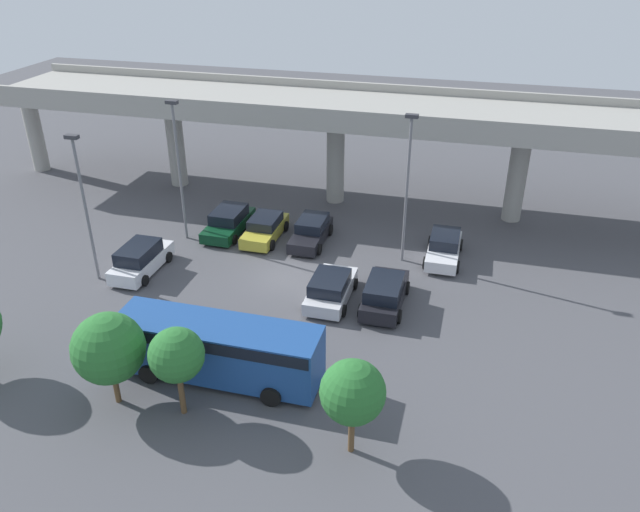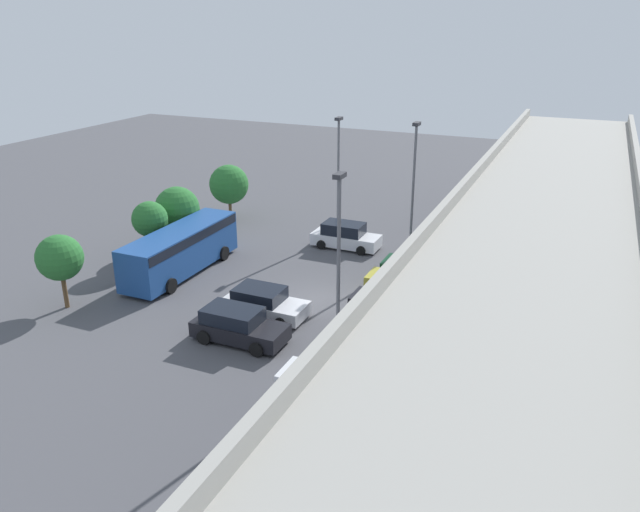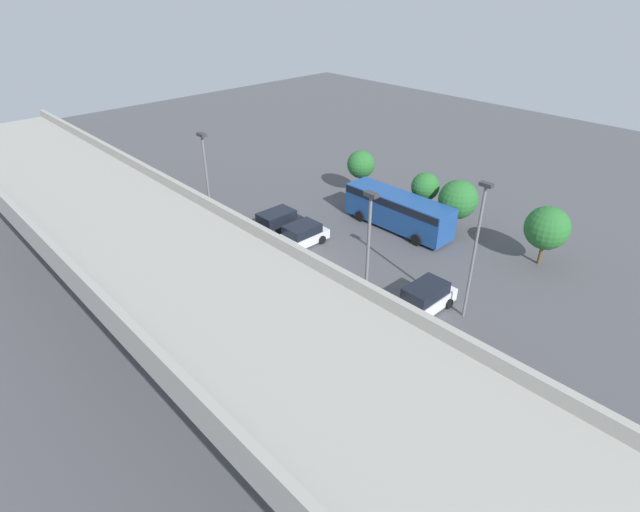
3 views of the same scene
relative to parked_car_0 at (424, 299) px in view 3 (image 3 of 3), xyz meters
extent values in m
plane|color=#4C4C51|center=(8.23, 1.66, -0.81)|extent=(104.86, 104.86, 0.00)
cube|color=#9E9B93|center=(8.23, 12.94, 5.85)|extent=(48.94, 7.73, 0.90)
cube|color=#9E9B93|center=(8.23, 9.22, 6.58)|extent=(48.94, 0.30, 0.55)
cube|color=#9E9B93|center=(8.23, 16.65, 6.58)|extent=(48.94, 0.30, 0.55)
cylinder|color=#9E9B93|center=(-4.00, 12.94, 2.30)|extent=(1.24, 1.24, 6.21)
cylinder|color=#9E9B93|center=(8.23, 12.94, 2.30)|extent=(1.24, 1.24, 6.21)
cylinder|color=#9E9B93|center=(20.47, 12.94, 2.30)|extent=(1.24, 1.24, 6.21)
cylinder|color=#9E9B93|center=(32.70, 12.94, 2.30)|extent=(1.24, 1.24, 6.21)
cube|color=silver|center=(0.00, 0.06, -0.25)|extent=(1.81, 4.56, 0.79)
cube|color=black|center=(0.00, -0.12, 0.52)|extent=(1.66, 2.69, 0.76)
cylinder|color=black|center=(-0.93, 1.47, -0.50)|extent=(0.22, 0.62, 0.62)
cylinder|color=black|center=(0.93, 1.47, -0.50)|extent=(0.22, 0.62, 0.62)
cylinder|color=black|center=(-0.93, -1.35, -0.50)|extent=(0.22, 0.62, 0.62)
cylinder|color=black|center=(0.93, -1.35, -0.50)|extent=(0.22, 0.62, 0.62)
cube|color=#0C381E|center=(2.83, 6.12, -0.31)|extent=(1.94, 4.82, 0.66)
cube|color=black|center=(2.83, 6.27, 0.37)|extent=(1.79, 2.61, 0.70)
cylinder|color=black|center=(3.82, 4.63, -0.50)|extent=(0.22, 0.62, 0.62)
cylinder|color=black|center=(1.83, 4.63, -0.50)|extent=(0.22, 0.62, 0.62)
cylinder|color=black|center=(3.82, 7.62, -0.50)|extent=(0.22, 0.62, 0.62)
cylinder|color=black|center=(1.83, 7.62, -0.50)|extent=(0.22, 0.62, 0.62)
cube|color=gold|center=(5.41, 5.84, -0.28)|extent=(1.81, 4.46, 0.70)
cube|color=black|center=(5.41, 5.97, 0.37)|extent=(1.67, 2.34, 0.60)
cylinder|color=black|center=(6.34, 4.46, -0.47)|extent=(0.22, 0.68, 0.68)
cylinder|color=black|center=(4.48, 4.46, -0.47)|extent=(0.22, 0.68, 0.68)
cylinder|color=black|center=(6.34, 7.23, -0.47)|extent=(0.22, 0.68, 0.68)
cylinder|color=black|center=(4.48, 7.23, -0.47)|extent=(0.22, 0.68, 0.68)
cube|color=black|center=(8.36, 6.04, -0.28)|extent=(1.77, 4.51, 0.69)
cube|color=black|center=(8.36, 6.42, 0.39)|extent=(1.63, 2.41, 0.63)
cylinder|color=black|center=(9.27, 4.64, -0.47)|extent=(0.22, 0.69, 0.69)
cylinder|color=black|center=(7.46, 4.64, -0.47)|extent=(0.22, 0.69, 0.69)
cylinder|color=black|center=(9.27, 7.44, -0.47)|extent=(0.22, 0.69, 0.69)
cylinder|color=black|center=(7.46, 7.44, -0.47)|extent=(0.22, 0.69, 0.69)
cube|color=silver|center=(11.21, -0.04, -0.30)|extent=(1.96, 4.45, 0.69)
cube|color=black|center=(11.21, -0.35, 0.38)|extent=(1.80, 2.48, 0.67)
cylinder|color=black|center=(10.21, 1.34, -0.50)|extent=(0.22, 0.62, 0.62)
cylinder|color=black|center=(12.22, 1.34, -0.50)|extent=(0.22, 0.62, 0.62)
cylinder|color=black|center=(10.21, -1.42, -0.50)|extent=(0.22, 0.62, 0.62)
cylinder|color=black|center=(12.22, -1.42, -0.50)|extent=(0.22, 0.62, 0.62)
cube|color=black|center=(14.06, 0.14, -0.23)|extent=(1.90, 4.59, 0.76)
cube|color=black|center=(14.06, -0.24, 0.49)|extent=(1.75, 2.73, 0.68)
cylinder|color=black|center=(13.09, 1.56, -0.46)|extent=(0.22, 0.71, 0.71)
cylinder|color=black|center=(15.04, 1.56, -0.46)|extent=(0.22, 0.71, 0.71)
cylinder|color=black|center=(13.09, -1.28, -0.46)|extent=(0.22, 0.71, 0.71)
cylinder|color=black|center=(15.04, -1.28, -0.46)|extent=(0.22, 0.71, 0.71)
cube|color=silver|center=(16.57, 6.02, -0.27)|extent=(1.79, 4.52, 0.69)
cube|color=black|center=(16.57, 6.31, 0.41)|extent=(1.65, 2.36, 0.66)
cylinder|color=black|center=(17.49, 4.62, -0.45)|extent=(0.22, 0.72, 0.72)
cylinder|color=black|center=(15.65, 4.62, -0.45)|extent=(0.22, 0.72, 0.72)
cylinder|color=black|center=(17.49, 7.42, -0.45)|extent=(0.22, 0.72, 0.72)
cylinder|color=black|center=(15.65, 7.42, -0.45)|extent=(0.22, 0.72, 0.72)
cube|color=#1E478C|center=(8.03, -7.49, 0.68)|extent=(9.04, 2.36, 2.49)
cube|color=black|center=(8.03, -7.49, 1.57)|extent=(8.86, 2.41, 0.55)
cylinder|color=black|center=(5.23, -8.69, -0.37)|extent=(0.89, 0.29, 0.89)
cylinder|color=black|center=(5.23, -6.28, -0.37)|extent=(0.89, 0.29, 0.89)
cylinder|color=black|center=(10.84, -8.69, -0.37)|extent=(0.89, 0.29, 0.89)
cylinder|color=black|center=(10.84, -6.28, -0.37)|extent=(0.89, 0.29, 0.89)
cylinder|color=slate|center=(14.23, 5.25, 3.49)|extent=(0.16, 0.16, 8.60)
cube|color=#333338|center=(14.23, 5.25, 7.89)|extent=(0.70, 0.35, 0.20)
cylinder|color=slate|center=(0.56, 4.64, 3.48)|extent=(0.16, 0.16, 8.57)
cube|color=#333338|center=(0.56, 4.64, 7.86)|extent=(0.70, 0.35, 0.20)
cylinder|color=slate|center=(-1.97, -1.35, 3.26)|extent=(0.16, 0.16, 8.15)
cube|color=#333338|center=(-1.97, -1.35, 7.44)|extent=(0.70, 0.35, 0.20)
cylinder|color=brown|center=(-2.22, -10.33, -0.06)|extent=(0.24, 0.24, 1.51)
sphere|color=#286B2D|center=(-2.22, -10.33, 1.95)|extent=(2.95, 2.95, 2.95)
cylinder|color=brown|center=(4.55, -10.14, -0.07)|extent=(0.24, 0.24, 1.48)
sphere|color=#286B2D|center=(4.55, -10.14, 1.93)|extent=(2.95, 2.95, 2.95)
cylinder|color=brown|center=(7.50, -10.04, 0.18)|extent=(0.24, 0.24, 1.98)
sphere|color=#286B2D|center=(7.50, -10.04, 2.11)|extent=(2.22, 2.22, 2.22)
cylinder|color=brown|center=(14.59, -10.30, 0.10)|extent=(0.24, 0.24, 1.82)
sphere|color=#286B2D|center=(14.59, -10.30, 2.05)|extent=(2.44, 2.44, 2.44)
camera|label=1|loc=(17.98, -27.42, 17.02)|focal=35.00mm
camera|label=2|loc=(36.82, 14.33, 13.88)|focal=35.00mm
camera|label=3|loc=(-13.40, 21.11, 16.98)|focal=28.00mm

